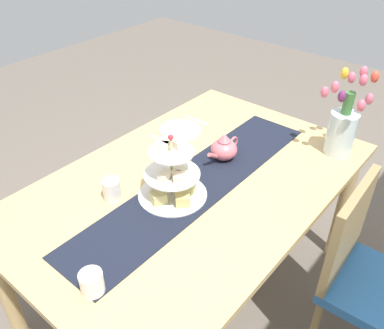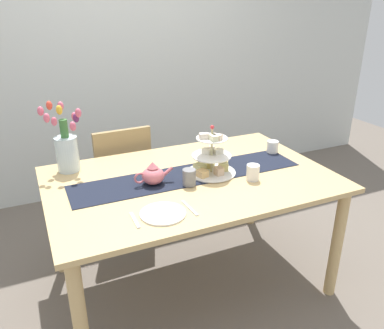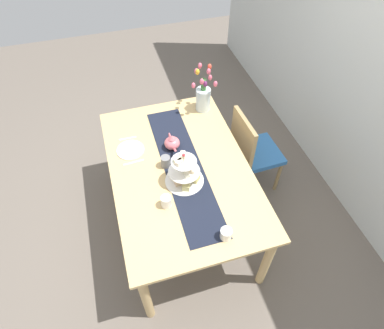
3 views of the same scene
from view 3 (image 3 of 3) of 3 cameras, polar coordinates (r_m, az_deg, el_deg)
The scene contains 14 objects.
ground_plane at distance 3.24m, azimuth -1.77°, elevation -9.51°, with size 8.00×8.00×0.00m, color #6B6056.
room_wall_rear at distance 3.00m, azimuth 30.40°, elevation 13.01°, with size 6.00×0.08×2.60m, color silver.
dining_table at distance 2.68m, azimuth -2.11°, elevation -1.91°, with size 1.69×1.09×0.77m.
chair_left at distance 3.17m, azimuth 10.39°, elevation 2.56°, with size 0.44×0.44×0.91m.
table_runner at distance 2.61m, azimuth -1.59°, elevation -0.42°, with size 1.42×0.30×0.00m, color black.
tiered_cake_stand at distance 2.46m, azimuth -1.29°, elevation -1.59°, with size 0.30×0.30×0.30m.
teapot at distance 2.72m, azimuth -3.52°, elevation 3.86°, with size 0.24×0.13×0.14m.
tulip_vase at distance 3.04m, azimuth 1.98°, elevation 11.99°, with size 0.24×0.22×0.43m.
cream_jug at distance 2.23m, azimuth 5.97°, elevation -12.01°, with size 0.08×0.08×0.09m, color white.
dinner_plate_left at distance 2.78m, azimuth -10.74°, elevation 2.53°, with size 0.23×0.23×0.01m, color white.
fork_left at distance 2.89m, azimuth -11.20°, elevation 4.49°, with size 0.02×0.15×0.01m, color silver.
knife_left at distance 2.68m, azimuth -10.22°, elevation 0.35°, with size 0.01×0.17×0.01m, color silver.
mug_grey at distance 2.59m, azimuth -4.64°, elevation 0.53°, with size 0.08×0.08×0.10m, color slate.
mug_white_text at distance 2.36m, azimuth -4.54°, elevation -6.48°, with size 0.08×0.08×0.10m, color white.
Camera 3 is at (1.65, -0.39, 2.76)m, focal length 30.45 mm.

